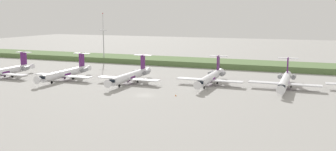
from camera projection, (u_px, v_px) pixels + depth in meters
The scene contains 9 objects.
ground_plane at pixel (178, 79), 139.41m from camera, with size 500.00×500.00×0.00m, color #9E9B96.
grass_berm at pixel (208, 63), 176.98m from camera, with size 320.00×20.00×2.47m, color #597542.
regional_jet_nearest at pixel (5, 71), 142.24m from camera, with size 22.81×31.00×9.00m.
regional_jet_second at pixel (66, 73), 137.52m from camera, with size 22.81×31.00×9.00m.
regional_jet_third at pixel (130, 76), 131.00m from camera, with size 22.81×31.00×9.00m.
regional_jet_fourth at pixel (211, 77), 128.39m from camera, with size 22.81×31.00×9.00m.
regional_jet_fifth at pixel (285, 81), 121.60m from camera, with size 22.81×31.00×9.00m.
antenna_mast at pixel (104, 42), 187.37m from camera, with size 4.40×0.50×24.67m.
safety_cone_front_marker at pixel (176, 95), 110.55m from camera, with size 0.44×0.44×0.55m, color orange.
Camera 1 is at (46.62, -99.26, 23.90)m, focal length 40.00 mm.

